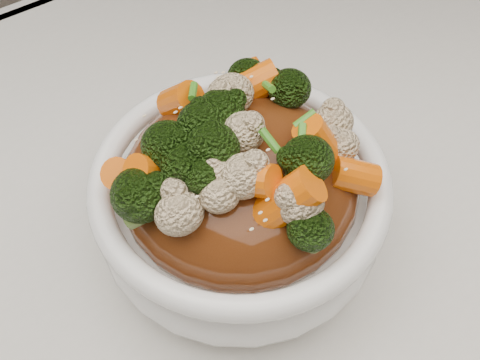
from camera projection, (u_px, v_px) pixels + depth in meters
tablecloth at (218, 304)px, 0.42m from camera, size 1.20×0.80×0.04m
bowl at (240, 206)px, 0.40m from camera, size 0.27×0.27×0.08m
sauce_base at (240, 183)px, 0.38m from camera, size 0.21×0.21×0.09m
carrots at (240, 123)px, 0.33m from camera, size 0.21×0.21×0.05m
broccoli at (240, 124)px, 0.33m from camera, size 0.21×0.21×0.04m
cauliflower at (240, 127)px, 0.33m from camera, size 0.21×0.21×0.03m
scallions at (240, 122)px, 0.33m from camera, size 0.16×0.16×0.02m
sesame_seeds at (240, 122)px, 0.33m from camera, size 0.19×0.19×0.01m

